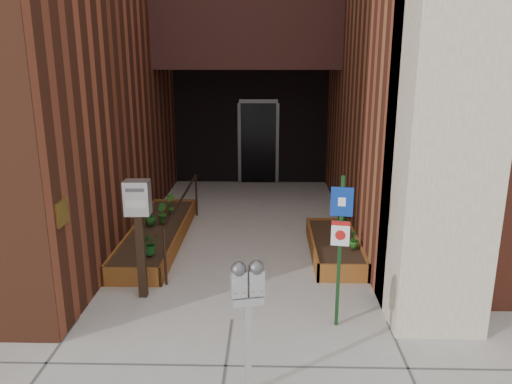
{
  "coord_description": "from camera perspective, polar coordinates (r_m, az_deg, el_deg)",
  "views": [
    {
      "loc": [
        0.45,
        -5.77,
        3.31
      ],
      "look_at": [
        0.27,
        1.8,
        1.22
      ],
      "focal_mm": 35.0,
      "sensor_mm": 36.0,
      "label": 1
    }
  ],
  "objects": [
    {
      "name": "ground",
      "position": [
        6.67,
        -2.77,
        -14.35
      ],
      "size": [
        80.0,
        80.0,
        0.0
      ],
      "primitive_type": "plane",
      "color": "#9E9991",
      "rests_on": "ground"
    },
    {
      "name": "planter_left",
      "position": [
        9.27,
        -11.22,
        -4.93
      ],
      "size": [
        0.9,
        3.6,
        0.3
      ],
      "color": "brown",
      "rests_on": "ground"
    },
    {
      "name": "planter_right",
      "position": [
        8.66,
        8.96,
        -6.29
      ],
      "size": [
        0.8,
        2.2,
        0.3
      ],
      "color": "brown",
      "rests_on": "ground"
    },
    {
      "name": "handrail",
      "position": [
        8.93,
        -8.36,
        -1.42
      ],
      "size": [
        0.04,
        3.34,
        0.9
      ],
      "color": "black",
      "rests_on": "ground"
    },
    {
      "name": "parking_meter",
      "position": [
        4.86,
        -0.97,
        -11.44
      ],
      "size": [
        0.33,
        0.19,
        1.44
      ],
      "color": "#B5B6B8",
      "rests_on": "ground"
    },
    {
      "name": "sign_post",
      "position": [
        6.11,
        9.61,
        -5.02
      ],
      "size": [
        0.26,
        0.08,
        1.95
      ],
      "color": "#133415",
      "rests_on": "ground"
    },
    {
      "name": "payment_dropbox",
      "position": [
        6.95,
        -13.28,
        -2.49
      ],
      "size": [
        0.34,
        0.27,
        1.69
      ],
      "color": "black",
      "rests_on": "ground"
    },
    {
      "name": "shrub_left_a",
      "position": [
        7.97,
        -12.01,
        -5.75
      ],
      "size": [
        0.4,
        0.4,
        0.36
      ],
      "primitive_type": "imported",
      "rotation": [
        0.0,
        0.0,
        0.28
      ],
      "color": "#165019",
      "rests_on": "planter_left"
    },
    {
      "name": "shrub_left_b",
      "position": [
        9.41,
        -10.72,
        -2.36
      ],
      "size": [
        0.27,
        0.27,
        0.36
      ],
      "primitive_type": "imported",
      "rotation": [
        0.0,
        0.0,
        2.2
      ],
      "color": "#235719",
      "rests_on": "planter_left"
    },
    {
      "name": "shrub_left_c",
      "position": [
        9.31,
        -11.99,
        -2.59
      ],
      "size": [
        0.26,
        0.26,
        0.36
      ],
      "primitive_type": "imported",
      "rotation": [
        0.0,
        0.0,
        3.5
      ],
      "color": "#194F16",
      "rests_on": "planter_left"
    },
    {
      "name": "shrub_left_d",
      "position": [
        9.86,
        -9.73,
        -1.31
      ],
      "size": [
        0.3,
        0.3,
        0.41
      ],
      "primitive_type": "imported",
      "rotation": [
        0.0,
        0.0,
        5.64
      ],
      "color": "#2E621C",
      "rests_on": "planter_left"
    },
    {
      "name": "shrub_right_a",
      "position": [
        8.2,
        11.16,
        -5.31
      ],
      "size": [
        0.17,
        0.17,
        0.29
      ],
      "primitive_type": "imported",
      "rotation": [
        0.0,
        0.0,
        1.59
      ],
      "color": "#215B1A",
      "rests_on": "planter_right"
    },
    {
      "name": "shrub_right_b",
      "position": [
        8.7,
        9.28,
        -3.98
      ],
      "size": [
        0.22,
        0.22,
        0.3
      ],
      "primitive_type": "imported",
      "rotation": [
        0.0,
        0.0,
        2.36
      ],
      "color": "#19581B",
      "rests_on": "planter_right"
    },
    {
      "name": "shrub_right_c",
      "position": [
        9.42,
        9.86,
        -2.45
      ],
      "size": [
        0.39,
        0.39,
        0.31
      ],
      "primitive_type": "imported",
      "rotation": [
        0.0,
        0.0,
        4.03
      ],
      "color": "#225A19",
      "rests_on": "planter_right"
    }
  ]
}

